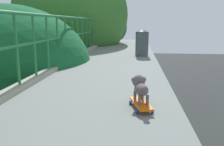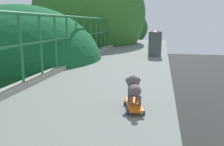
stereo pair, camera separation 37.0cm
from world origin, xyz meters
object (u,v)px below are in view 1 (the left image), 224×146
car_silver_seventh (46,118)px  litter_bin (142,42)px  city_bus (58,69)px  toy_skateboard (141,104)px  small_dog (140,86)px

car_silver_seventh → litter_bin: size_ratio=4.92×
city_bus → toy_skateboard: size_ratio=21.58×
car_silver_seventh → toy_skateboard: size_ratio=7.86×
litter_bin → city_bus: bearing=115.9°
city_bus → litter_bin: 23.06m
toy_skateboard → litter_bin: litter_bin is taller
city_bus → small_dog: 27.21m
car_silver_seventh → small_dog: small_dog is taller
toy_skateboard → small_dog: small_dog is taller
city_bus → small_dog: small_dog is taller
car_silver_seventh → toy_skateboard: bearing=-62.9°
city_bus → toy_skateboard: (9.72, -25.02, 4.65)m
small_dog → litter_bin: bearing=88.7°
toy_skateboard → litter_bin: (0.09, 4.78, 0.37)m
toy_skateboard → small_dog: (-0.01, 0.08, 0.20)m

